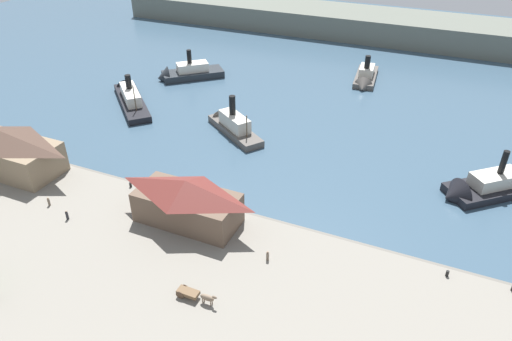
{
  "coord_description": "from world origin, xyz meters",
  "views": [
    {
      "loc": [
        34.47,
        -60.02,
        48.74
      ],
      "look_at": [
        4.51,
        7.78,
        2.0
      ],
      "focal_mm": 32.91,
      "sensor_mm": 36.0,
      "label": 1
    }
  ],
  "objects": [
    {
      "name": "mooring_post_center_east",
      "position": [
        39.66,
        -5.59,
        1.65
      ],
      "size": [
        0.44,
        0.44,
        0.9
      ],
      "primitive_type": "cylinder",
      "color": "black",
      "rests_on": "quay_promenade"
    },
    {
      "name": "mooring_post_east",
      "position": [
        -14.41,
        -5.25,
        1.65
      ],
      "size": [
        0.44,
        0.44,
        0.9
      ],
      "primitive_type": "cylinder",
      "color": "black",
      "rests_on": "quay_promenade"
    },
    {
      "name": "far_headland",
      "position": [
        0.0,
        110.0,
        4.0
      ],
      "size": [
        180.0,
        24.0,
        8.0
      ],
      "primitive_type": "cube",
      "color": "#60665B",
      "rests_on": "ground"
    },
    {
      "name": "pedestrian_at_waters_edge",
      "position": [
        -23.67,
        -15.4,
        1.94
      ],
      "size": [
        0.4,
        0.4,
        1.63
      ],
      "color": "#6B5B4C",
      "rests_on": "quay_promenade"
    },
    {
      "name": "pedestrian_by_tram",
      "position": [
        -18.09,
        -17.1,
        1.98
      ],
      "size": [
        0.42,
        0.42,
        1.72
      ],
      "color": "#232328",
      "rests_on": "quay_promenade"
    },
    {
      "name": "horse_cart",
      "position": [
        9.62,
        -23.57,
        2.13
      ],
      "size": [
        5.81,
        1.46,
        1.87
      ],
      "color": "brown",
      "rests_on": "quay_promenade"
    },
    {
      "name": "ferry_departing_north",
      "position": [
        -39.57,
        28.16,
        1.44
      ],
      "size": [
        21.91,
        21.32,
        9.54
      ],
      "color": "black",
      "rests_on": "ground"
    },
    {
      "name": "ferry_mid_harbor",
      "position": [
        -8.73,
        23.9,
        1.67
      ],
      "size": [
        18.09,
        14.35,
        9.98
      ],
      "color": "#514C47",
      "rests_on": "ground"
    },
    {
      "name": "ferry_moored_east",
      "position": [
        12.28,
        65.05,
        1.29
      ],
      "size": [
        7.27,
        18.26,
        8.99
      ],
      "color": "#514C47",
      "rests_on": "ground"
    },
    {
      "name": "ferry_outer_harbor",
      "position": [
        43.49,
        19.72,
        1.28
      ],
      "size": [
        18.5,
        17.42,
        10.73
      ],
      "color": "black",
      "rests_on": "ground"
    },
    {
      "name": "quay_promenade",
      "position": [
        0.0,
        -22.0,
        0.6
      ],
      "size": [
        110.0,
        36.0,
        1.2
      ],
      "primitive_type": "cube",
      "color": "gray",
      "rests_on": "ground"
    },
    {
      "name": "ground_plane",
      "position": [
        0.0,
        0.0,
        0.0
      ],
      "size": [
        320.0,
        320.0,
        0.0
      ],
      "primitive_type": "plane",
      "color": "#385166"
    },
    {
      "name": "ferry_shed_west_terminal",
      "position": [
        0.18,
        -9.44,
        5.16
      ],
      "size": [
        16.81,
        8.0,
        7.79
      ],
      "color": "brown",
      "rests_on": "quay_promenade"
    },
    {
      "name": "pedestrian_near_west_shed",
      "position": [
        15.43,
        -12.77,
        1.96
      ],
      "size": [
        0.42,
        0.42,
        1.68
      ],
      "color": "#6B5B4C",
      "rests_on": "quay_promenade"
    },
    {
      "name": "ferry_shed_central_terminal",
      "position": [
        -39.27,
        -9.33,
        5.32
      ],
      "size": [
        21.5,
        9.49,
        8.12
      ],
      "color": "#847056",
      "rests_on": "quay_promenade"
    },
    {
      "name": "ferry_near_quay",
      "position": [
        -34.9,
        47.45,
        1.47
      ],
      "size": [
        17.87,
        17.02,
        10.08
      ],
      "color": "#23282D",
      "rests_on": "ground"
    },
    {
      "name": "seawall_edge",
      "position": [
        0.0,
        -3.6,
        0.5
      ],
      "size": [
        110.0,
        0.8,
        1.0
      ],
      "primitive_type": "cube",
      "color": "#666159",
      "rests_on": "ground"
    }
  ]
}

